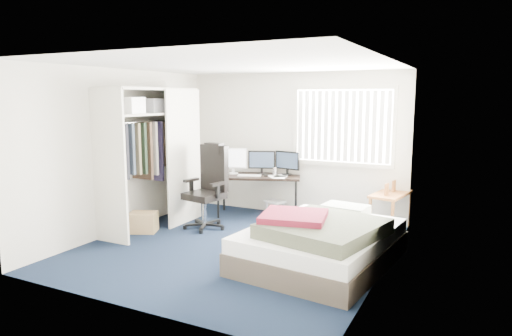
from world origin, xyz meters
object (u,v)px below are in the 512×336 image
at_px(office_chair, 208,195).
at_px(bed, 321,242).
at_px(desk, 259,173).
at_px(nightstand, 391,197).

height_order(office_chair, bed, office_chair).
height_order(desk, nightstand, desk).
distance_m(desk, bed, 2.60).
bearing_deg(nightstand, office_chair, -156.61).
bearing_deg(desk, bed, -46.15).
bearing_deg(nightstand, bed, -104.24).
bearing_deg(desk, nightstand, 2.37).
relative_size(desk, bed, 0.70).
relative_size(office_chair, bed, 0.59).
distance_m(nightstand, bed, 2.01).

